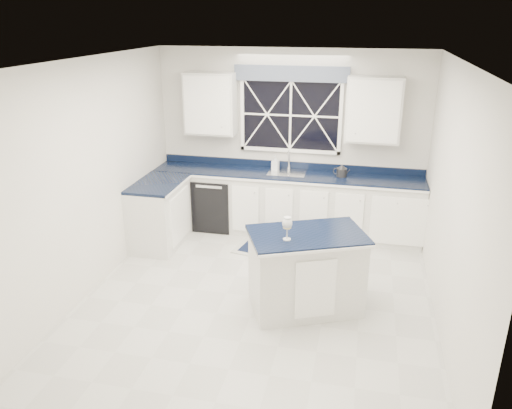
% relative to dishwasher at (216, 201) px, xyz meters
% --- Properties ---
extents(ground, '(4.50, 4.50, 0.00)m').
position_rel_dishwasher_xyz_m(ground, '(1.10, -1.95, -0.41)').
color(ground, beige).
rests_on(ground, ground).
extents(back_wall, '(4.00, 0.10, 2.70)m').
position_rel_dishwasher_xyz_m(back_wall, '(1.10, 0.30, 0.94)').
color(back_wall, silver).
rests_on(back_wall, ground).
extents(base_cabinets, '(3.99, 1.60, 0.90)m').
position_rel_dishwasher_xyz_m(base_cabinets, '(0.77, -0.17, 0.04)').
color(base_cabinets, silver).
rests_on(base_cabinets, ground).
extents(countertop, '(3.98, 0.64, 0.04)m').
position_rel_dishwasher_xyz_m(countertop, '(1.10, 0.00, 0.51)').
color(countertop, black).
rests_on(countertop, base_cabinets).
extents(dishwasher, '(0.60, 0.58, 0.82)m').
position_rel_dishwasher_xyz_m(dishwasher, '(0.00, 0.00, 0.00)').
color(dishwasher, black).
rests_on(dishwasher, ground).
extents(window, '(1.65, 0.09, 1.26)m').
position_rel_dishwasher_xyz_m(window, '(1.10, 0.25, 1.42)').
color(window, black).
rests_on(window, ground).
extents(upper_cabinets, '(3.10, 0.34, 0.90)m').
position_rel_dishwasher_xyz_m(upper_cabinets, '(1.10, 0.13, 1.49)').
color(upper_cabinets, silver).
rests_on(upper_cabinets, ground).
extents(faucet, '(0.05, 0.20, 0.30)m').
position_rel_dishwasher_xyz_m(faucet, '(1.10, 0.19, 0.69)').
color(faucet, silver).
rests_on(faucet, countertop).
extents(island, '(1.43, 1.18, 0.92)m').
position_rel_dishwasher_xyz_m(island, '(1.66, -2.05, 0.05)').
color(island, silver).
rests_on(island, ground).
extents(rug, '(1.51, 1.09, 0.02)m').
position_rel_dishwasher_xyz_m(rug, '(1.22, -0.62, -0.40)').
color(rug, '#A5A6A1').
rests_on(rug, ground).
extents(kettle, '(0.25, 0.17, 0.17)m').
position_rel_dishwasher_xyz_m(kettle, '(1.90, 0.03, 0.61)').
color(kettle, '#2B2C2E').
rests_on(kettle, countertop).
extents(wine_glass, '(0.11, 0.11, 0.25)m').
position_rel_dishwasher_xyz_m(wine_glass, '(1.47, -2.25, 0.69)').
color(wine_glass, silver).
rests_on(wine_glass, island).
extents(soap_bottle, '(0.11, 0.11, 0.22)m').
position_rel_dishwasher_xyz_m(soap_bottle, '(0.90, 0.14, 0.64)').
color(soap_bottle, silver).
rests_on(soap_bottle, countertop).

